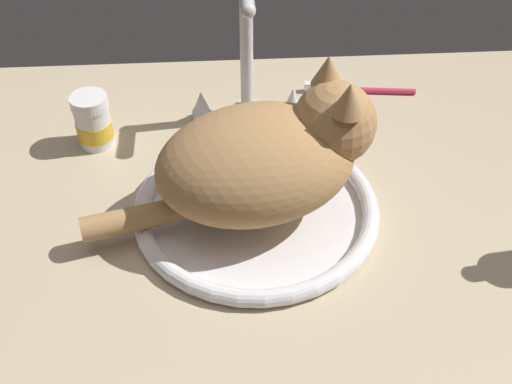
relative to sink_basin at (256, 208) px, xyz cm
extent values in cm
cube|color=#CCB793|center=(0.53, 4.48, -2.51)|extent=(120.93, 72.04, 3.00)
torus|color=white|center=(0.00, 0.00, 0.15)|extent=(33.52, 33.52, 2.32)
cylinder|color=white|center=(0.00, 0.00, -0.71)|extent=(30.03, 30.03, 0.60)
cylinder|color=silver|center=(0.00, 22.41, 0.22)|extent=(4.00, 4.00, 2.46)
cylinder|color=silver|center=(0.00, 22.41, 11.24)|extent=(2.00, 2.00, 19.58)
cylinder|color=silver|center=(0.00, 19.21, 21.03)|extent=(2.00, 6.41, 2.00)
sphere|color=silver|center=(0.00, 16.00, 21.03)|extent=(2.10, 2.10, 2.10)
cylinder|color=silver|center=(-7.35, 22.41, -0.21)|extent=(3.20, 3.20, 1.60)
cone|color=silver|center=(-7.35, 22.41, 2.44)|extent=(2.88, 2.88, 3.72)
cylinder|color=silver|center=(7.35, 22.41, -0.21)|extent=(3.20, 3.20, 1.60)
cone|color=silver|center=(7.35, 22.41, 2.44)|extent=(2.88, 2.88, 3.72)
ellipsoid|color=tan|center=(0.00, 0.00, 8.06)|extent=(30.02, 24.88, 13.50)
sphere|color=tan|center=(10.16, 2.53, 12.03)|extent=(10.93, 10.93, 10.93)
cone|color=tan|center=(9.37, 5.71, 17.90)|extent=(4.15, 4.15, 4.10)
cone|color=tan|center=(10.95, -0.65, 17.90)|extent=(4.15, 4.15, 4.10)
ellipsoid|color=silver|center=(14.14, 3.52, 10.94)|extent=(4.29, 5.25, 3.50)
ellipsoid|color=silver|center=(8.89, 2.21, 7.39)|extent=(9.65, 11.98, 7.43)
cylinder|color=tan|center=(-15.64, -3.89, 2.91)|extent=(14.26, 6.46, 3.20)
cylinder|color=white|center=(-23.67, 17.08, 2.38)|extent=(5.28, 5.28, 6.79)
cylinder|color=gold|center=(-23.67, 17.08, 1.84)|extent=(5.44, 5.44, 2.72)
cylinder|color=white|center=(-23.67, 17.08, 6.72)|extent=(5.55, 5.55, 1.90)
cylinder|color=#D83359|center=(20.97, 28.28, -0.51)|extent=(16.38, 2.85, 1.00)
cube|color=white|center=(11.54, 29.36, 0.09)|extent=(2.72, 1.49, 1.20)
camera|label=1|loc=(-3.94, -61.78, 60.14)|focal=44.31mm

